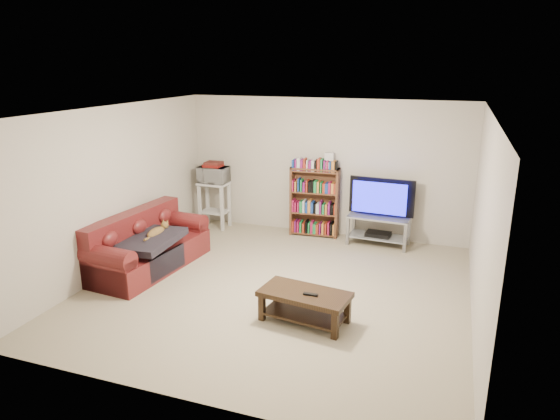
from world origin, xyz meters
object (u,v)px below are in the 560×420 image
at_px(tv_stand, 379,226).
at_px(bookshelf, 315,201).
at_px(coffee_table, 305,301).
at_px(sofa, 146,249).

distance_m(tv_stand, bookshelf, 1.20).
xyz_separation_m(tv_stand, bookshelf, (-1.16, 0.13, 0.29)).
xyz_separation_m(coffee_table, bookshelf, (-0.73, 3.04, 0.37)).
bearing_deg(sofa, tv_stand, 39.37).
bearing_deg(sofa, bookshelf, 53.92).
bearing_deg(coffee_table, bookshelf, 111.56).
distance_m(sofa, coffee_table, 2.82).
bearing_deg(bookshelf, tv_stand, -9.73).
bearing_deg(coffee_table, tv_stand, 89.69).
relative_size(sofa, bookshelf, 1.66).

